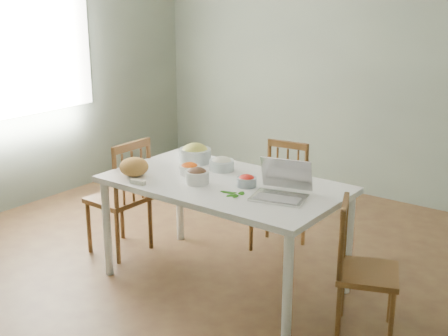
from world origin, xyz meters
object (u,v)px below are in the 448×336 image
Objects in this scene: bread_boule at (134,167)px; chair_left at (118,196)px; chair_far at (278,198)px; dining_table at (224,233)px; bowl_squash at (195,153)px; chair_right at (368,270)px; laptop at (279,182)px.

chair_left is at bearing 152.38° from bread_boule.
chair_left is (-1.01, -0.82, 0.04)m from chair_far.
chair_far is 1.27m from bread_boule.
bowl_squash is (-0.47, 0.25, 0.47)m from dining_table.
chair_far is 1.35m from chair_right.
bread_boule is 0.84× the size of bowl_squash.
dining_table is 1.10m from chair_right.
chair_left is at bearing 165.48° from laptop.
bread_boule is (-0.60, -0.28, 0.46)m from dining_table.
bowl_squash reaches higher than bread_boule.
laptop reaches higher than bowl_squash.
dining_table is at bearing -28.15° from bowl_squash.
dining_table is 0.71m from laptop.
chair_right reaches higher than dining_table.
chair_left is at bearing -150.98° from bowl_squash.
dining_table is at bearing 157.88° from laptop.
dining_table is at bearing 94.22° from chair_left.
chair_far is at bearing 129.92° from chair_left.
chair_far is 1.02× the size of chair_right.
chair_right is at bearing -8.89° from bowl_squash.
chair_far is 0.92× the size of chair_left.
bread_boule is (0.43, -0.22, 0.38)m from chair_left.
chair_far is 1.30m from chair_left.
bowl_squash is at bearing -139.28° from chair_far.
bowl_squash is 1.02m from laptop.
laptop is at bearing -18.40° from bowl_squash.
chair_far is 4.21× the size of bread_boule.
chair_far is 0.80m from bowl_squash.
bowl_squash is at bearing 59.12° from chair_right.
chair_left is 1.58m from laptop.
dining_table is 1.03m from chair_left.
bowl_squash reaches higher than chair_far.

